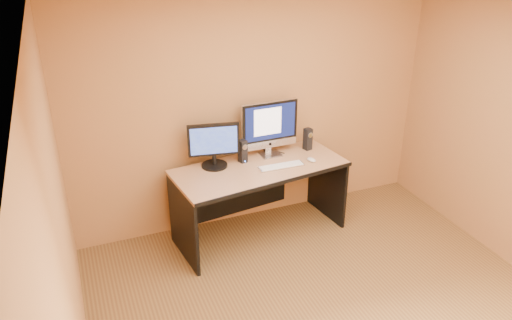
% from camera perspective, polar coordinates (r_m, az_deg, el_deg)
% --- Properties ---
extents(walls, '(4.00, 4.00, 2.60)m').
position_cam_1_polar(walls, '(3.70, 11.51, -3.76)').
color(walls, '#9B663E').
rests_on(walls, ground).
extents(ceiling, '(4.00, 4.00, 0.00)m').
position_cam_1_polar(ceiling, '(3.27, 13.56, 16.50)').
color(ceiling, white).
rests_on(ceiling, walls).
extents(desk, '(1.85, 0.99, 0.82)m').
position_cam_1_polar(desk, '(5.29, 0.43, -4.71)').
color(desk, '#A77B53').
rests_on(desk, ground).
extents(imac, '(0.63, 0.24, 0.61)m').
position_cam_1_polar(imac, '(5.24, 1.69, 3.59)').
color(imac, '#B3B2B7').
rests_on(imac, desk).
extents(second_monitor, '(0.57, 0.36, 0.46)m').
position_cam_1_polar(second_monitor, '(5.03, -4.85, 1.65)').
color(second_monitor, black).
rests_on(second_monitor, desk).
extents(speaker_left, '(0.09, 0.10, 0.24)m').
position_cam_1_polar(speaker_left, '(5.15, -1.54, 1.02)').
color(speaker_left, black).
rests_on(speaker_left, desk).
extents(speaker_right, '(0.09, 0.09, 0.24)m').
position_cam_1_polar(speaker_right, '(5.47, 5.93, 2.40)').
color(speaker_right, black).
rests_on(speaker_right, desk).
extents(keyboard, '(0.48, 0.14, 0.02)m').
position_cam_1_polar(keyboard, '(5.10, 2.92, -0.69)').
color(keyboard, silver).
rests_on(keyboard, desk).
extents(mouse, '(0.09, 0.12, 0.04)m').
position_cam_1_polar(mouse, '(5.23, 6.36, 0.04)').
color(mouse, silver).
rests_on(mouse, desk).
extents(cable_a, '(0.14, 0.21, 0.01)m').
position_cam_1_polar(cable_a, '(5.45, 2.19, 1.07)').
color(cable_a, black).
rests_on(cable_a, desk).
extents(cable_b, '(0.05, 0.20, 0.01)m').
position_cam_1_polar(cable_b, '(5.47, 0.93, 1.19)').
color(cable_b, black).
rests_on(cable_b, desk).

